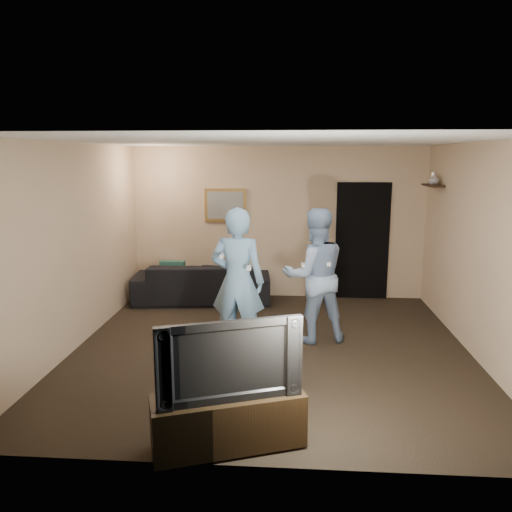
# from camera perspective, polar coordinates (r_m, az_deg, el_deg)

# --- Properties ---
(ground) EXTENTS (5.00, 5.00, 0.00)m
(ground) POSITION_cam_1_polar(r_m,az_deg,el_deg) (6.52, 1.72, -10.51)
(ground) COLOR black
(ground) RESTS_ON ground
(ceiling) EXTENTS (5.00, 5.00, 0.04)m
(ceiling) POSITION_cam_1_polar(r_m,az_deg,el_deg) (6.06, 1.87, 12.98)
(ceiling) COLOR silver
(ceiling) RESTS_ON wall_back
(wall_back) EXTENTS (5.00, 0.04, 2.60)m
(wall_back) POSITION_cam_1_polar(r_m,az_deg,el_deg) (8.63, 2.49, 3.81)
(wall_back) COLOR tan
(wall_back) RESTS_ON ground
(wall_front) EXTENTS (5.00, 0.04, 2.60)m
(wall_front) POSITION_cam_1_polar(r_m,az_deg,el_deg) (3.73, 0.18, -6.20)
(wall_front) COLOR tan
(wall_front) RESTS_ON ground
(wall_left) EXTENTS (0.04, 5.00, 2.60)m
(wall_left) POSITION_cam_1_polar(r_m,az_deg,el_deg) (6.74, -19.97, 1.03)
(wall_left) COLOR tan
(wall_left) RESTS_ON ground
(wall_right) EXTENTS (0.04, 5.00, 2.60)m
(wall_right) POSITION_cam_1_polar(r_m,az_deg,el_deg) (6.55, 24.20, 0.44)
(wall_right) COLOR tan
(wall_right) RESTS_ON ground
(sofa) EXTENTS (2.35, 1.11, 0.66)m
(sofa) POSITION_cam_1_polar(r_m,az_deg,el_deg) (8.52, -6.16, -2.96)
(sofa) COLOR black
(sofa) RESTS_ON ground
(throw_pillow) EXTENTS (0.42, 0.15, 0.42)m
(throw_pillow) POSITION_cam_1_polar(r_m,az_deg,el_deg) (8.59, -9.50, -1.92)
(throw_pillow) COLOR #16433B
(throw_pillow) RESTS_ON sofa
(painting_frame) EXTENTS (0.72, 0.05, 0.57)m
(painting_frame) POSITION_cam_1_polar(r_m,az_deg,el_deg) (8.64, -3.51, 5.82)
(painting_frame) COLOR olive
(painting_frame) RESTS_ON wall_back
(painting_canvas) EXTENTS (0.62, 0.01, 0.47)m
(painting_canvas) POSITION_cam_1_polar(r_m,az_deg,el_deg) (8.61, -3.53, 5.80)
(painting_canvas) COLOR slate
(painting_canvas) RESTS_ON painting_frame
(doorway) EXTENTS (0.90, 0.06, 2.00)m
(doorway) POSITION_cam_1_polar(r_m,az_deg,el_deg) (8.72, 12.04, 1.66)
(doorway) COLOR black
(doorway) RESTS_ON ground
(light_switch) EXTENTS (0.08, 0.02, 0.12)m
(light_switch) POSITION_cam_1_polar(r_m,az_deg,el_deg) (8.62, 8.15, 3.70)
(light_switch) COLOR silver
(light_switch) RESTS_ON wall_back
(wall_shelf) EXTENTS (0.20, 0.60, 0.03)m
(wall_shelf) POSITION_cam_1_polar(r_m,az_deg,el_deg) (8.15, 19.58, 7.61)
(wall_shelf) COLOR black
(wall_shelf) RESTS_ON wall_right
(shelf_vase) EXTENTS (0.17, 0.17, 0.17)m
(shelf_vase) POSITION_cam_1_polar(r_m,az_deg,el_deg) (8.11, 19.69, 8.29)
(shelf_vase) COLOR #A4A4A9
(shelf_vase) RESTS_ON wall_shelf
(shelf_figurine) EXTENTS (0.06, 0.06, 0.18)m
(shelf_figurine) POSITION_cam_1_polar(r_m,az_deg,el_deg) (8.18, 19.57, 8.36)
(shelf_figurine) COLOR silver
(shelf_figurine) RESTS_ON wall_shelf
(tv_console) EXTENTS (1.33, 0.81, 0.45)m
(tv_console) POSITION_cam_1_polar(r_m,az_deg,el_deg) (4.40, -3.21, -18.26)
(tv_console) COLOR black
(tv_console) RESTS_ON ground
(television) EXTENTS (1.17, 0.55, 0.69)m
(television) POSITION_cam_1_polar(r_m,az_deg,el_deg) (4.15, -3.29, -11.41)
(television) COLOR black
(television) RESTS_ON tv_console
(wii_player_left) EXTENTS (0.72, 0.55, 1.83)m
(wii_player_left) POSITION_cam_1_polar(r_m,az_deg,el_deg) (6.13, -2.12, -2.94)
(wii_player_left) COLOR #76A4CC
(wii_player_left) RESTS_ON ground
(wii_player_right) EXTENTS (1.00, 0.87, 1.77)m
(wii_player_right) POSITION_cam_1_polar(r_m,az_deg,el_deg) (6.60, 6.72, -2.23)
(wii_player_right) COLOR #8EAACF
(wii_player_right) RESTS_ON ground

